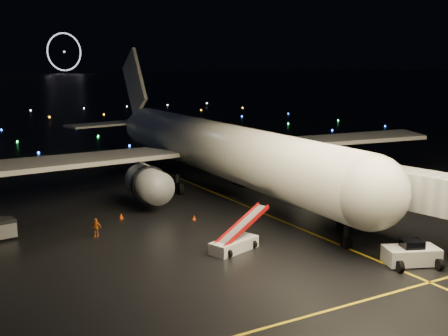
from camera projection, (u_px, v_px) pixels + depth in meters
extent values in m
cube|color=gold|center=(244.00, 205.00, 60.91)|extent=(0.25, 80.00, 0.02)
cube|color=silver|center=(411.00, 252.00, 42.95)|extent=(4.57, 3.50, 1.94)
imported|color=orange|center=(96.00, 227.00, 49.78)|extent=(1.04, 0.94, 1.70)
cone|color=#EC3C03|center=(194.00, 217.00, 55.24)|extent=(0.51, 0.51, 0.48)
cone|color=#EC3C03|center=(166.00, 194.00, 64.93)|extent=(0.42, 0.42, 0.45)
cone|color=#EC3C03|center=(121.00, 216.00, 55.68)|extent=(0.54, 0.54, 0.54)
cube|color=gray|center=(2.00, 229.00, 48.99)|extent=(2.36, 1.84, 1.82)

